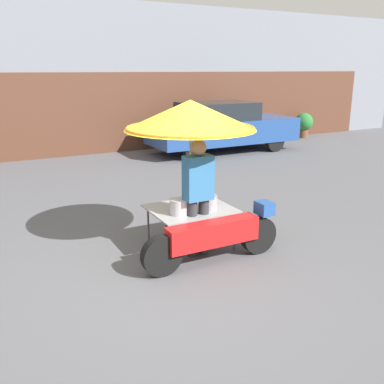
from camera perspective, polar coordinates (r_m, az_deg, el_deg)
ground_plane at (r=5.63m, az=-1.41°, el=-10.21°), size 36.00×36.00×0.00m
shopfront_building at (r=13.93m, az=-19.25°, el=14.04°), size 28.00×2.06×4.43m
vendor_motorcycle_cart at (r=5.79m, az=0.11°, el=7.69°), size 2.00×1.79×2.10m
vendor_person at (r=5.73m, az=0.81°, el=0.01°), size 0.38×0.22×1.62m
parked_car at (r=13.35m, az=4.01°, el=8.71°), size 4.63×1.74×1.53m
potted_plant at (r=16.70m, az=14.68°, el=8.85°), size 0.67×0.67×0.92m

